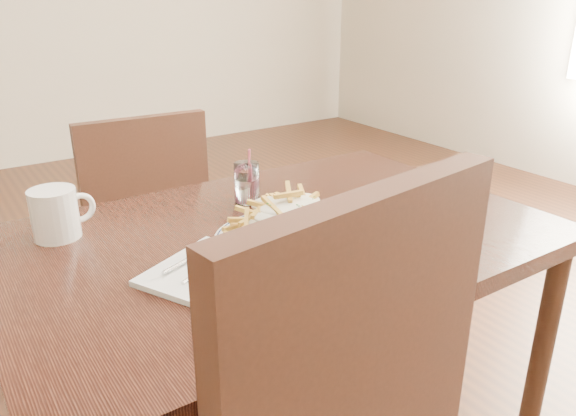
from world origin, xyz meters
TOP-DOWN VIEW (x-y plane):
  - table at (0.00, 0.00)m, footprint 1.20×0.80m
  - chair_far at (-0.05, 0.79)m, footprint 0.43×0.43m
  - fries_plate at (-0.00, -0.04)m, footprint 0.34×0.30m
  - loaded_fries at (-0.00, -0.04)m, footprint 0.27×0.21m
  - napkin at (-0.23, -0.07)m, footprint 0.27×0.23m
  - cutlery at (-0.23, -0.07)m, footprint 0.19×0.14m
  - water_glass at (0.03, 0.20)m, footprint 0.06×0.06m
  - coffee_mug at (-0.41, 0.24)m, footprint 0.14×0.10m

SIDE VIEW (x-z plane):
  - chair_far at x=-0.05m, z-range 0.06..0.95m
  - table at x=0.00m, z-range 0.30..1.05m
  - napkin at x=-0.23m, z-range 0.75..0.76m
  - fries_plate at x=0.00m, z-range 0.75..0.77m
  - cutlery at x=-0.23m, z-range 0.76..0.77m
  - water_glass at x=0.03m, z-range 0.73..0.86m
  - coffee_mug at x=-0.41m, z-range 0.75..0.86m
  - loaded_fries at x=0.00m, z-range 0.77..0.85m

